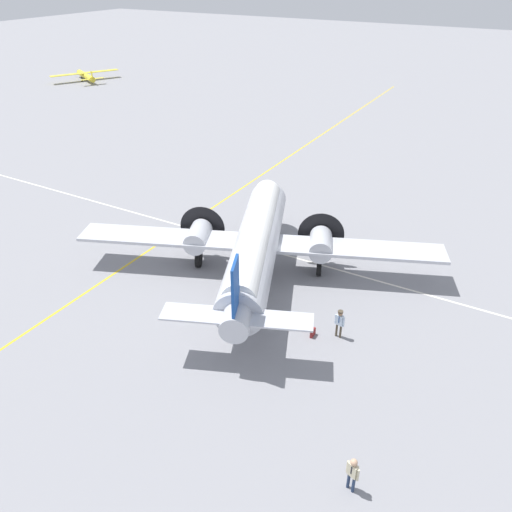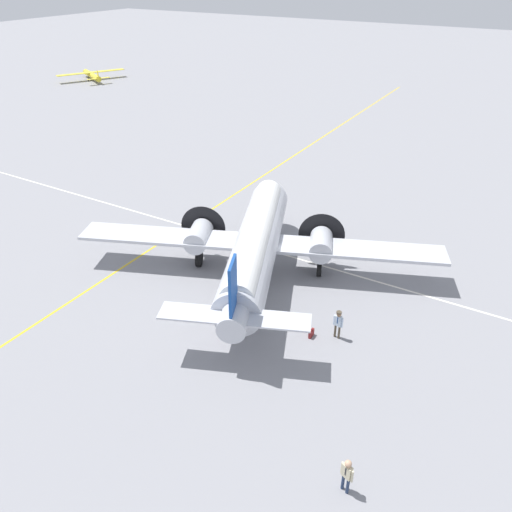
% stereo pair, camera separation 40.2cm
% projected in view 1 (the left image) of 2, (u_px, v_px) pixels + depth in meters
% --- Properties ---
extents(ground_plane, '(300.00, 300.00, 0.00)m').
position_uv_depth(ground_plane, '(256.00, 279.00, 31.96)').
color(ground_plane, gray).
extents(apron_line_eastwest, '(120.00, 0.16, 0.01)m').
position_uv_depth(apron_line_eastwest, '(154.00, 247.00, 35.49)').
color(apron_line_eastwest, gold).
rests_on(apron_line_eastwest, ground_plane).
extents(apron_line_northsouth, '(0.16, 120.00, 0.01)m').
position_uv_depth(apron_line_northsouth, '(282.00, 254.00, 34.66)').
color(apron_line_northsouth, silver).
rests_on(apron_line_northsouth, ground_plane).
extents(airliner_main, '(16.78, 22.44, 5.90)m').
position_uv_depth(airliner_main, '(257.00, 241.00, 31.03)').
color(airliner_main, silver).
rests_on(airliner_main, ground_plane).
extents(crew_foreground, '(0.31, 0.56, 1.73)m').
position_uv_depth(crew_foreground, '(353.00, 472.00, 18.74)').
color(crew_foreground, navy).
rests_on(crew_foreground, ground_plane).
extents(passenger_boarding, '(0.32, 0.58, 1.72)m').
position_uv_depth(passenger_boarding, '(340.00, 321.00, 26.53)').
color(passenger_boarding, '#473D2D').
rests_on(passenger_boarding, ground_plane).
extents(suitcase_near_door, '(0.49, 0.14, 0.46)m').
position_uv_depth(suitcase_near_door, '(313.00, 333.00, 27.02)').
color(suitcase_near_door, maroon).
rests_on(suitcase_near_door, ground_plane).
extents(light_aircraft_distant, '(10.55, 8.27, 2.14)m').
position_uv_depth(light_aircraft_distant, '(85.00, 75.00, 83.75)').
color(light_aircraft_distant, yellow).
rests_on(light_aircraft_distant, ground_plane).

